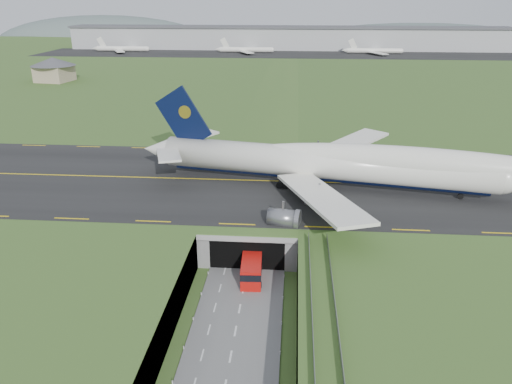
{
  "coord_description": "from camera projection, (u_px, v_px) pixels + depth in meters",
  "views": [
    {
      "loc": [
        6.96,
        -61.61,
        41.06
      ],
      "look_at": [
        0.49,
        20.0,
        8.79
      ],
      "focal_mm": 35.0,
      "sensor_mm": 36.0,
      "label": 1
    }
  ],
  "objects": [
    {
      "name": "ground",
      "position": [
        242.0,
        298.0,
        72.71
      ],
      "size": [
        900.0,
        900.0,
        0.0
      ],
      "primitive_type": "plane",
      "color": "#345421",
      "rests_on": "ground"
    },
    {
      "name": "airfield_deck",
      "position": [
        242.0,
        280.0,
        71.61
      ],
      "size": [
        800.0,
        800.0,
        6.0
      ],
      "primitive_type": "cube",
      "color": "gray",
      "rests_on": "ground"
    },
    {
      "name": "trench_road",
      "position": [
        236.0,
        329.0,
        65.71
      ],
      "size": [
        12.0,
        75.0,
        0.2
      ],
      "primitive_type": "cube",
      "color": "slate",
      "rests_on": "ground"
    },
    {
      "name": "taxiway",
      "position": [
        259.0,
        181.0,
        101.08
      ],
      "size": [
        800.0,
        44.0,
        0.18
      ],
      "primitive_type": "cube",
      "color": "black",
      "rests_on": "airfield_deck"
    },
    {
      "name": "tunnel_portal",
      "position": [
        252.0,
        228.0,
        86.98
      ],
      "size": [
        17.0,
        22.3,
        6.0
      ],
      "color": "gray",
      "rests_on": "ground"
    },
    {
      "name": "guideway",
      "position": [
        326.0,
        362.0,
        52.22
      ],
      "size": [
        3.0,
        53.0,
        7.05
      ],
      "color": "#A8A8A3",
      "rests_on": "ground"
    },
    {
      "name": "jumbo_jet",
      "position": [
        355.0,
        165.0,
        94.83
      ],
      "size": [
        87.41,
        56.79,
        19.11
      ],
      "rotation": [
        0.0,
        0.0,
        -0.19
      ],
      "color": "white",
      "rests_on": "ground"
    },
    {
      "name": "shuttle_tram",
      "position": [
        252.0,
        268.0,
        77.0
      ],
      "size": [
        3.49,
        8.4,
        3.35
      ],
      "rotation": [
        0.0,
        0.0,
        0.04
      ],
      "color": "red",
      "rests_on": "ground"
    },
    {
      "name": "service_building",
      "position": [
        53.0,
        67.0,
        216.29
      ],
      "size": [
        21.65,
        21.65,
        10.34
      ],
      "rotation": [
        0.0,
        0.0,
        -0.16
      ],
      "color": "tan",
      "rests_on": "ground"
    },
    {
      "name": "cargo_terminal",
      "position": [
        287.0,
        38.0,
        345.28
      ],
      "size": [
        320.0,
        67.0,
        15.6
      ],
      "color": "#B2B2B2",
      "rests_on": "ground"
    },
    {
      "name": "distant_hills",
      "position": [
        358.0,
        47.0,
        468.21
      ],
      "size": [
        700.0,
        91.0,
        60.0
      ],
      "color": "#536360",
      "rests_on": "ground"
    }
  ]
}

